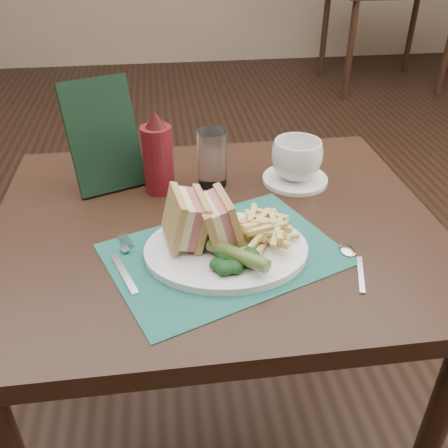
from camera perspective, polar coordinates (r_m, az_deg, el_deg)
name	(u,v)px	position (r m, az deg, el deg)	size (l,w,h in m)	color
floor	(201,319)	(1.88, -2.61, -10.77)	(7.00, 7.00, 0.00)	black
wall_back	(166,63)	(5.02, -6.61, 17.84)	(6.00, 6.00, 0.00)	tan
table_main	(217,349)	(1.26, -0.81, -14.07)	(0.90, 0.75, 0.75)	black
table_bg_right	(383,37)	(4.47, 17.76, 19.66)	(0.90, 0.75, 0.75)	black
placemat	(224,254)	(0.92, -0.01, -3.45)	(0.41, 0.29, 0.00)	#1B594D
plate	(226,250)	(0.92, 0.25, -2.98)	(0.30, 0.24, 0.01)	white
sandwich_half_a	(174,220)	(0.90, -5.72, 0.46)	(0.06, 0.10, 0.09)	tan
sandwich_half_b	(207,221)	(0.89, -1.97, 0.31)	(0.06, 0.10, 0.09)	tan
kale_garnish	(237,259)	(0.86, 1.47, -4.06)	(0.11, 0.08, 0.03)	black
pickle_spear	(238,255)	(0.85, 1.60, -3.56)	(0.02, 0.02, 0.12)	#466024
fries_pile	(263,225)	(0.92, 4.51, -0.16)	(0.18, 0.20, 0.06)	#E1C870
fork	(125,261)	(0.91, -11.30, -4.21)	(0.03, 0.17, 0.01)	silver
spoon	(356,264)	(0.92, 14.84, -4.47)	(0.03, 0.15, 0.01)	silver
saucer	(295,179)	(1.17, 8.11, 5.08)	(0.15, 0.15, 0.01)	white
coffee_cup	(297,160)	(1.15, 8.30, 7.30)	(0.12, 0.12, 0.09)	white
drinking_glass	(212,158)	(1.12, -1.37, 7.53)	(0.07, 0.07, 0.13)	silver
ketchup_bottle	(158,152)	(1.09, -7.60, 8.16)	(0.07, 0.07, 0.19)	#580F14
check_presenter	(103,136)	(1.13, -13.65, 9.76)	(0.15, 0.02, 0.25)	black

